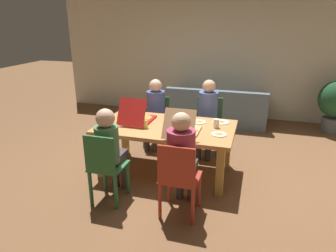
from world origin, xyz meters
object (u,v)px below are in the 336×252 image
plate_1 (221,122)px  drinking_glass_3 (103,126)px  chair_3 (157,119)px  couch (217,110)px  chair_2 (208,121)px  plate_2 (199,122)px  plate_0 (219,134)px  chair_0 (105,167)px  person_3 (155,108)px  pizza_box_0 (138,117)px  drinking_glass_0 (129,110)px  person_2 (207,112)px  dining_table (166,132)px  person_0 (110,146)px  chair_1 (178,177)px  drinking_glass_1 (145,124)px  person_1 (182,154)px  pizza_box_1 (183,129)px  drinking_glass_2 (216,123)px  potted_plant (335,102)px

plate_1 → drinking_glass_3: 1.69m
chair_3 → couch: chair_3 is taller
chair_2 → plate_2: chair_2 is taller
plate_0 → plate_2: 0.55m
chair_2 → plate_0: (0.32, -1.12, 0.22)m
chair_0 → chair_3: 1.98m
person_3 → pizza_box_0: person_3 is taller
drinking_glass_0 → chair_2: bearing=24.9°
person_2 → drinking_glass_3: (-1.23, -1.23, 0.05)m
dining_table → drinking_glass_0: 0.87m
person_0 → chair_1: 0.95m
pizza_box_0 → drinking_glass_1: pizza_box_0 is taller
dining_table → chair_1: 1.13m
person_1 → chair_3: 2.10m
dining_table → drinking_glass_0: size_ratio=18.05×
person_0 → plate_2: 1.43m
pizza_box_1 → plate_2: (0.12, 0.48, -0.04)m
dining_table → chair_1: (0.45, -1.02, -0.12)m
plate_0 → plate_1: same height
pizza_box_1 → plate_0: (0.47, 0.05, -0.04)m
person_0 → person_3: size_ratio=1.00×
chair_1 → person_3: 2.10m
chair_1 → person_2: size_ratio=0.74×
person_0 → plate_0: (1.24, 0.70, 0.03)m
person_3 → pizza_box_0: 0.78m
person_2 → chair_0: bearing=-116.9°
person_3 → drinking_glass_1: (0.22, -1.04, 0.08)m
chair_3 → dining_table: bearing=-64.9°
plate_1 → drinking_glass_0: size_ratio=2.29×
chair_1 → pizza_box_1: size_ratio=1.49×
plate_1 → couch: bearing=99.1°
pizza_box_1 → plate_1: pizza_box_1 is taller
person_1 → pizza_box_0: (-0.91, 0.97, 0.05)m
chair_0 → pizza_box_1: (0.77, 0.79, 0.29)m
plate_0 → drinking_glass_2: bearing=106.1°
person_3 → drinking_glass_2: 1.38m
chair_2 → drinking_glass_2: chair_2 is taller
plate_0 → drinking_glass_0: size_ratio=1.91×
person_2 → drinking_glass_2: person_2 is taller
chair_3 → drinking_glass_0: bearing=-116.4°
pizza_box_0 → couch: pizza_box_0 is taller
person_1 → plate_2: person_1 is taller
person_3 → plate_0: 1.60m
pizza_box_0 → potted_plant: bearing=38.1°
person_3 → pizza_box_0: bearing=-89.4°
drinking_glass_3 → drinking_glass_1: bearing=23.1°
person_1 → pizza_box_1: person_1 is taller
person_3 → plate_1: (1.20, -0.50, 0.03)m
person_0 → drinking_glass_1: (0.22, 0.67, 0.08)m
drinking_glass_3 → couch: size_ratio=0.05×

